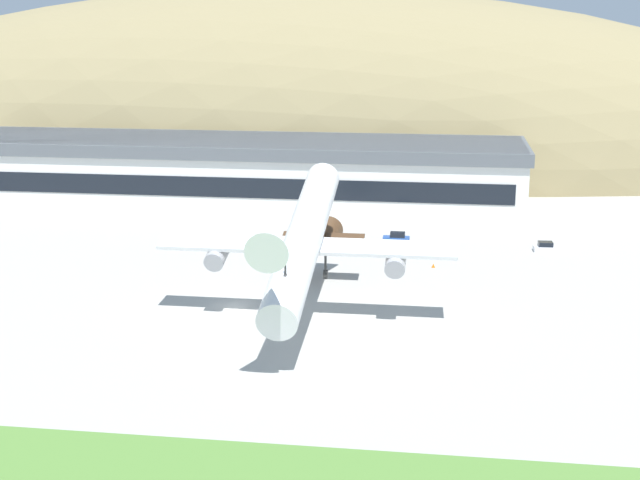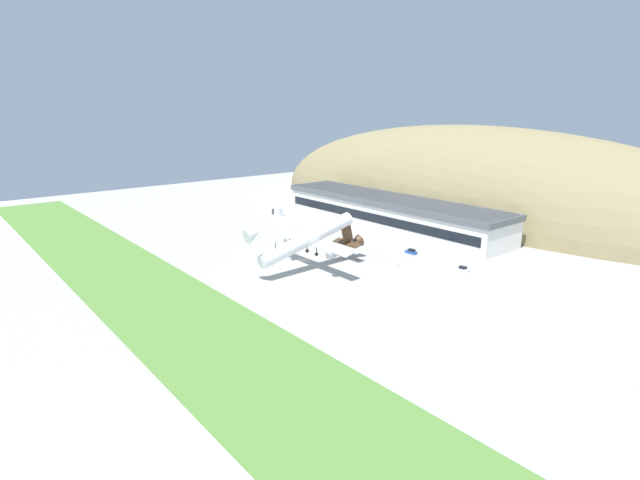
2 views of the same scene
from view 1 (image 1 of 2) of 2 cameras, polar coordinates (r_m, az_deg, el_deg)
The scene contains 7 objects.
ground_plane at distance 108.34m, azimuth -5.54°, elevation -4.25°, with size 364.91×364.91×0.00m, color #ADAAA3.
hill_backdrop at distance 216.13m, azimuth -2.31°, elevation 5.18°, with size 258.80×84.55×80.10m, color #8E7F56.
terminal_building at distance 163.26m, azimuth -5.72°, elevation 4.60°, with size 105.65×22.94×12.32m.
cargo_airplane at distance 100.79m, azimuth -0.98°, elevation -0.02°, with size 34.38×43.75×14.41m.
service_car_0 at distance 136.29m, azimuth 14.28°, elevation -0.47°, with size 3.87×2.07×1.48m.
service_car_1 at distance 137.78m, azimuth 4.92°, elevation 0.11°, with size 4.11×1.77×1.62m.
traffic_cone_0 at distance 124.97m, azimuth 7.27°, elevation -1.62°, with size 0.52×0.52×0.58m.
Camera 1 is at (24.41, -99.78, 34.44)m, focal length 50.00 mm.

